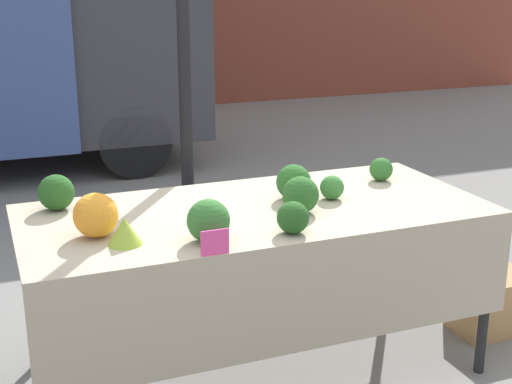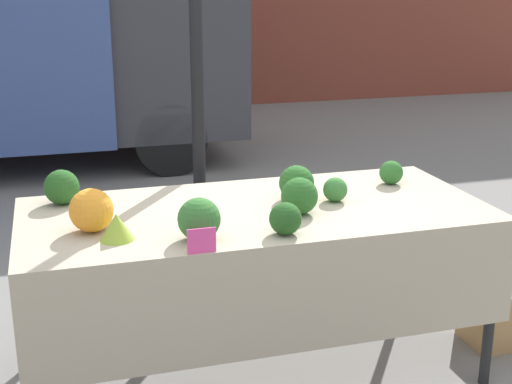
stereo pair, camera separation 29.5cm
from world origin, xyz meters
name	(u,v)px [view 2 (the right image)]	position (x,y,z in m)	size (l,w,h in m)	color
ground_plane	(256,369)	(0.00, 0.00, 0.00)	(40.00, 40.00, 0.00)	gray
tent_pole	(197,85)	(-0.11, 0.75, 1.32)	(0.07, 0.07, 2.65)	black
market_table	(260,232)	(0.00, -0.07, 0.75)	(2.16, 0.98, 0.85)	tan
orange_cauliflower	(91,210)	(-0.75, -0.10, 0.94)	(0.19, 0.19, 0.19)	orange
romanesco_head	(117,227)	(-0.66, -0.24, 0.90)	(0.14, 0.14, 0.11)	#93B238
broccoli_head_0	(297,183)	(0.22, 0.07, 0.93)	(0.17, 0.17, 0.17)	#285B23
broccoli_head_1	(299,196)	(0.17, -0.13, 0.93)	(0.17, 0.17, 0.17)	#285B23
broccoli_head_2	(391,172)	(0.79, 0.20, 0.91)	(0.12, 0.12, 0.12)	#2D6628
broccoli_head_3	(336,190)	(0.40, 0.00, 0.91)	(0.12, 0.12, 0.12)	#387533
broccoli_head_4	(285,219)	(0.02, -0.37, 0.92)	(0.14, 0.14, 0.14)	#23511E
broccoli_head_5	(199,219)	(-0.34, -0.33, 0.94)	(0.18, 0.18, 0.18)	#336B2D
broccoli_head_6	(62,187)	(-0.86, 0.32, 0.93)	(0.17, 0.17, 0.17)	#23511E
price_sign	(202,241)	(-0.36, -0.48, 0.90)	(0.11, 0.01, 0.10)	#EF4793
produce_crate	(506,313)	(1.37, -0.09, 0.16)	(0.43, 0.28, 0.32)	tan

